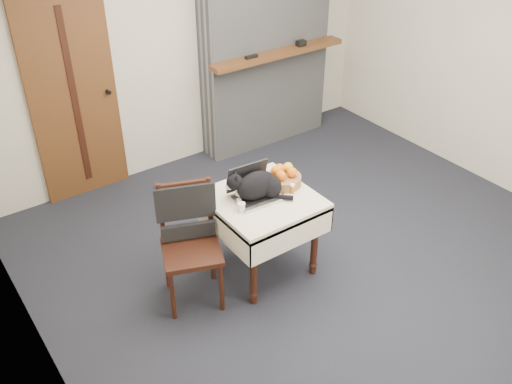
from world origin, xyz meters
The scene contains 12 objects.
ground centered at (0.00, 0.00, 0.00)m, with size 4.50×4.50×0.00m, color black.
room_shell centered at (0.00, 0.46, 1.76)m, with size 4.52×4.01×2.61m.
door centered at (-1.20, 1.97, 1.00)m, with size 0.82×0.10×2.00m.
chimney centered at (0.90, 1.85, 1.30)m, with size 1.62×0.48×2.60m.
side_table centered at (-0.48, -0.01, 0.59)m, with size 0.78×0.78×0.70m.
laptop centered at (-0.53, 0.05, 0.76)m, with size 0.36×0.32×0.26m.
cat centered at (-0.51, 0.01, 0.81)m, with size 0.45×0.38×0.25m.
cream_jar centered at (-0.72, -0.07, 0.73)m, with size 0.06×0.06×0.07m, color silver.
pill_bottle centered at (-0.26, -0.10, 0.74)m, with size 0.04×0.04×0.08m.
fruit_basket centered at (-0.23, 0.05, 0.76)m, with size 0.28×0.28×0.16m.
desk_clutter centered at (-0.25, 0.03, 0.70)m, with size 0.13×0.02×0.01m, color black.
chair centered at (-1.09, 0.09, 0.62)m, with size 0.56×0.55×0.97m.
Camera 1 is at (-2.65, -2.98, 3.14)m, focal length 40.00 mm.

